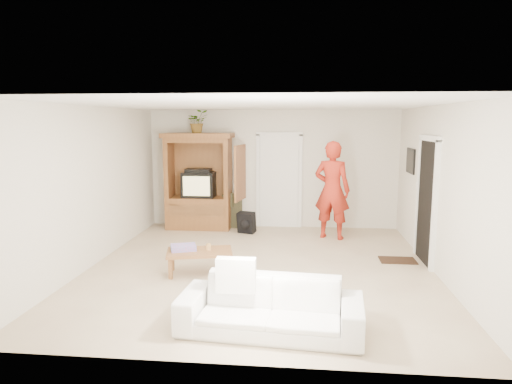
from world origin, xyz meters
The scene contains 19 objects.
floor centered at (0.00, 0.00, 0.00)m, with size 6.00×6.00×0.00m, color tan.
ceiling centered at (0.00, 0.00, 2.60)m, with size 6.00×6.00×0.00m, color white.
wall_back centered at (0.00, 3.00, 1.30)m, with size 5.50×5.50×0.00m, color silver.
wall_front centered at (0.00, -3.00, 1.30)m, with size 5.50×5.50×0.00m, color silver.
wall_left centered at (-2.75, 0.00, 1.30)m, with size 6.00×6.00×0.00m, color silver.
wall_right centered at (2.75, 0.00, 1.30)m, with size 6.00×6.00×0.00m, color silver.
armoire centered at (-1.58, 2.66, 0.91)m, with size 1.82×1.14×2.10m.
door_back centered at (0.15, 2.97, 1.02)m, with size 0.85×0.05×2.04m, color white.
doorway_right centered at (2.73, 0.60, 1.02)m, with size 0.05×0.90×2.04m, color black.
framed_picture centered at (2.73, 1.90, 1.60)m, with size 0.03×0.60×0.48m, color black.
doormat centered at (2.30, 0.60, 0.01)m, with size 0.60×0.40×0.02m, color #382316.
plant centered at (-1.60, 2.63, 2.34)m, with size 0.44×0.38×0.49m, color #4C7238.
man centered at (1.26, 2.04, 0.99)m, with size 0.72×0.47×1.97m, color #AF2717.
sofa centered at (0.32, -2.26, 0.30)m, with size 2.04×0.80×0.60m, color white.
coffee_table centered at (-0.91, -0.38, 0.32)m, with size 1.09×0.74×0.37m.
towel centered at (-1.17, -0.38, 0.41)m, with size 0.38×0.28×0.08m, color #CF458B.
candle centered at (-0.78, -0.33, 0.42)m, with size 0.08×0.08×0.10m, color tan.
backpack_black centered at (-0.50, 2.28, 0.22)m, with size 0.35×0.21×0.44m, color black, non-canonical shape.
backpack_olive centered at (-0.89, 2.85, 0.37)m, with size 0.39×0.29×0.74m, color #47442B, non-canonical shape.
Camera 1 is at (0.65, -7.10, 2.35)m, focal length 32.00 mm.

